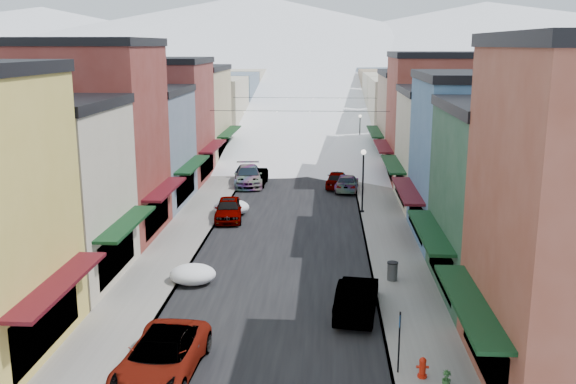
# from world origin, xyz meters

# --- Properties ---
(road) EXTENTS (10.00, 160.00, 0.01)m
(road) POSITION_xyz_m (0.00, 60.00, 0.01)
(road) COLOR black
(road) RESTS_ON ground
(sidewalk_left) EXTENTS (3.20, 160.00, 0.15)m
(sidewalk_left) POSITION_xyz_m (-6.60, 60.00, 0.07)
(sidewalk_left) COLOR gray
(sidewalk_left) RESTS_ON ground
(sidewalk_right) EXTENTS (3.20, 160.00, 0.15)m
(sidewalk_right) POSITION_xyz_m (6.60, 60.00, 0.07)
(sidewalk_right) COLOR gray
(sidewalk_right) RESTS_ON ground
(curb_left) EXTENTS (0.10, 160.00, 0.15)m
(curb_left) POSITION_xyz_m (-5.05, 60.00, 0.07)
(curb_left) COLOR slate
(curb_left) RESTS_ON ground
(curb_right) EXTENTS (0.10, 160.00, 0.15)m
(curb_right) POSITION_xyz_m (5.05, 60.00, 0.07)
(curb_right) COLOR slate
(curb_right) RESTS_ON ground
(bldg_l_cream) EXTENTS (11.30, 8.20, 9.50)m
(bldg_l_cream) POSITION_xyz_m (-13.19, 12.50, 4.76)
(bldg_l_cream) COLOR beige
(bldg_l_cream) RESTS_ON ground
(bldg_l_brick_near) EXTENTS (12.30, 8.20, 12.50)m
(bldg_l_brick_near) POSITION_xyz_m (-13.69, 20.50, 6.26)
(bldg_l_brick_near) COLOR maroon
(bldg_l_brick_near) RESTS_ON ground
(bldg_l_grayblue) EXTENTS (11.30, 9.20, 9.00)m
(bldg_l_grayblue) POSITION_xyz_m (-13.19, 29.00, 4.51)
(bldg_l_grayblue) COLOR slate
(bldg_l_grayblue) RESTS_ON ground
(bldg_l_brick_far) EXTENTS (13.30, 9.20, 11.00)m
(bldg_l_brick_far) POSITION_xyz_m (-14.19, 38.00, 5.51)
(bldg_l_brick_far) COLOR maroon
(bldg_l_brick_far) RESTS_ON ground
(bldg_l_tan) EXTENTS (11.30, 11.20, 10.00)m
(bldg_l_tan) POSITION_xyz_m (-13.19, 48.00, 5.01)
(bldg_l_tan) COLOR tan
(bldg_l_tan) RESTS_ON ground
(bldg_r_green) EXTENTS (11.30, 9.20, 9.50)m
(bldg_r_green) POSITION_xyz_m (13.19, 12.00, 4.76)
(bldg_r_green) COLOR #224830
(bldg_r_green) RESTS_ON ground
(bldg_r_blue) EXTENTS (11.30, 9.20, 10.50)m
(bldg_r_blue) POSITION_xyz_m (13.19, 21.00, 5.26)
(bldg_r_blue) COLOR #3F6990
(bldg_r_blue) RESTS_ON ground
(bldg_r_cream) EXTENTS (12.30, 9.20, 9.00)m
(bldg_r_cream) POSITION_xyz_m (13.69, 30.00, 4.51)
(bldg_r_cream) COLOR beige
(bldg_r_cream) RESTS_ON ground
(bldg_r_brick_far) EXTENTS (13.30, 9.20, 11.50)m
(bldg_r_brick_far) POSITION_xyz_m (14.19, 39.00, 5.76)
(bldg_r_brick_far) COLOR maroon
(bldg_r_brick_far) RESTS_ON ground
(bldg_r_tan) EXTENTS (11.30, 11.20, 9.50)m
(bldg_r_tan) POSITION_xyz_m (13.19, 49.00, 4.76)
(bldg_r_tan) COLOR #92755F
(bldg_r_tan) RESTS_ON ground
(distant_blocks) EXTENTS (34.00, 55.00, 8.00)m
(distant_blocks) POSITION_xyz_m (0.00, 83.00, 4.00)
(distant_blocks) COLOR gray
(distant_blocks) RESTS_ON ground
(mountain_ridge) EXTENTS (670.00, 340.00, 34.00)m
(mountain_ridge) POSITION_xyz_m (-19.47, 277.18, 14.36)
(mountain_ridge) COLOR silver
(mountain_ridge) RESTS_ON ground
(overhead_cables) EXTENTS (16.40, 15.04, 0.04)m
(overhead_cables) POSITION_xyz_m (0.00, 47.50, 6.20)
(overhead_cables) COLOR black
(overhead_cables) RESTS_ON ground
(car_white_suv) EXTENTS (3.00, 5.89, 1.59)m
(car_white_suv) POSITION_xyz_m (-3.50, 3.00, 0.80)
(car_white_suv) COLOR silver
(car_white_suv) RESTS_ON ground
(car_silver_sedan) EXTENTS (2.34, 4.84, 1.59)m
(car_silver_sedan) POSITION_xyz_m (-4.30, 25.00, 0.80)
(car_silver_sedan) COLOR gray
(car_silver_sedan) RESTS_ON ground
(car_dark_hatch) EXTENTS (1.58, 4.34, 1.42)m
(car_dark_hatch) POSITION_xyz_m (-3.50, 36.51, 0.71)
(car_dark_hatch) COLOR black
(car_dark_hatch) RESTS_ON ground
(car_silver_wagon) EXTENTS (3.12, 6.17, 1.72)m
(car_silver_wagon) POSITION_xyz_m (-4.30, 36.40, 0.86)
(car_silver_wagon) COLOR gray
(car_silver_wagon) RESTS_ON ground
(car_green_sedan) EXTENTS (2.34, 5.11, 1.63)m
(car_green_sedan) POSITION_xyz_m (4.00, 9.22, 0.81)
(car_green_sedan) COLOR black
(car_green_sedan) RESTS_ON ground
(car_gray_suv) EXTENTS (2.19, 4.54, 1.50)m
(car_gray_suv) POSITION_xyz_m (3.50, 35.98, 0.75)
(car_gray_suv) COLOR #909398
(car_gray_suv) RESTS_ON ground
(car_black_sedan) EXTENTS (2.26, 4.89, 1.38)m
(car_black_sedan) POSITION_xyz_m (4.30, 34.82, 0.69)
(car_black_sedan) COLOR black
(car_black_sedan) RESTS_ON ground
(car_lane_silver) EXTENTS (1.68, 3.99, 1.35)m
(car_lane_silver) POSITION_xyz_m (-0.60, 60.41, 0.67)
(car_lane_silver) COLOR #95969C
(car_lane_silver) RESTS_ON ground
(car_lane_white) EXTENTS (2.64, 5.14, 1.39)m
(car_lane_white) POSITION_xyz_m (0.62, 70.33, 0.69)
(car_lane_white) COLOR white
(car_lane_white) RESTS_ON ground
(fire_hydrant) EXTENTS (0.46, 0.35, 0.79)m
(fire_hydrant) POSITION_xyz_m (6.13, 3.27, 0.51)
(fire_hydrant) COLOR red
(fire_hydrant) RESTS_ON sidewalk_right
(parking_sign) EXTENTS (0.08, 0.33, 2.41)m
(parking_sign) POSITION_xyz_m (5.28, 3.59, 1.56)
(parking_sign) COLOR black
(parking_sign) RESTS_ON sidewalk_right
(trash_can) EXTENTS (0.57, 0.57, 0.98)m
(trash_can) POSITION_xyz_m (6.02, 13.28, 0.65)
(trash_can) COLOR #4F5254
(trash_can) RESTS_ON sidewalk_right
(streetlamp_near) EXTENTS (0.38, 0.38, 4.62)m
(streetlamp_near) POSITION_xyz_m (5.20, 27.22, 3.06)
(streetlamp_near) COLOR black
(streetlamp_near) RESTS_ON sidewalk_right
(streetlamp_far) EXTENTS (0.35, 0.35, 4.18)m
(streetlamp_far) POSITION_xyz_m (6.35, 55.00, 2.79)
(streetlamp_far) COLOR black
(streetlamp_far) RESTS_ON sidewalk_right
(planter_far) EXTENTS (0.37, 0.37, 0.58)m
(planter_far) POSITION_xyz_m (6.90, 2.71, 0.44)
(planter_far) COLOR #31612C
(planter_far) RESTS_ON sidewalk_right
(snow_pile_near) EXTENTS (2.39, 2.67, 1.01)m
(snow_pile_near) POSITION_xyz_m (-4.28, 12.64, 0.48)
(snow_pile_near) COLOR white
(snow_pile_near) RESTS_ON ground
(snow_pile_mid) EXTENTS (2.61, 2.81, 1.11)m
(snow_pile_mid) POSITION_xyz_m (-4.30, 26.52, 0.53)
(snow_pile_mid) COLOR white
(snow_pile_mid) RESTS_ON ground
(snow_pile_far) EXTENTS (2.53, 2.76, 1.07)m
(snow_pile_far) POSITION_xyz_m (-4.28, 40.67, 0.51)
(snow_pile_far) COLOR white
(snow_pile_far) RESTS_ON ground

